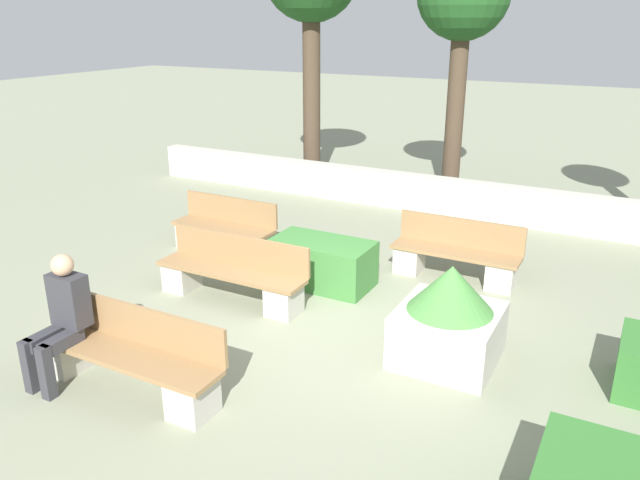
{
  "coord_description": "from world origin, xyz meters",
  "views": [
    {
      "loc": [
        3.06,
        -5.85,
        3.51
      ],
      "look_at": [
        -0.34,
        0.5,
        0.9
      ],
      "focal_mm": 35.0,
      "sensor_mm": 36.0,
      "label": 1
    }
  ],
  "objects": [
    {
      "name": "bench_back",
      "position": [
        0.91,
        2.19,
        0.31
      ],
      "size": [
        1.78,
        0.49,
        0.83
      ],
      "rotation": [
        0.0,
        0.0,
        -0.12
      ],
      "color": "#937047",
      "rests_on": "ground_plane"
    },
    {
      "name": "bench_left_side",
      "position": [
        -2.59,
        1.55,
        0.31
      ],
      "size": [
        1.69,
        0.48,
        0.83
      ],
      "rotation": [
        0.0,
        0.0,
        -0.12
      ],
      "color": "#937047",
      "rests_on": "ground_plane"
    },
    {
      "name": "bench_right_side",
      "position": [
        -1.44,
        0.15,
        0.33
      ],
      "size": [
        2.08,
        0.48,
        0.83
      ],
      "rotation": [
        0.0,
        0.0,
        -0.14
      ],
      "color": "#937047",
      "rests_on": "ground_plane"
    },
    {
      "name": "person_seated_man",
      "position": [
        -1.82,
        -2.17,
        0.72
      ],
      "size": [
        0.38,
        0.64,
        1.32
      ],
      "color": "#333338",
      "rests_on": "ground_plane"
    },
    {
      "name": "tree_center_left",
      "position": [
        -0.41,
        6.22,
        3.73
      ],
      "size": [
        1.73,
        1.73,
        4.75
      ],
      "color": "#473828",
      "rests_on": "ground_plane"
    },
    {
      "name": "bench_front",
      "position": [
        -1.13,
        -2.03,
        0.33
      ],
      "size": [
        2.14,
        0.49,
        0.83
      ],
      "color": "#937047",
      "rests_on": "ground_plane"
    },
    {
      "name": "perimeter_wall",
      "position": [
        0.0,
        5.05,
        0.34
      ],
      "size": [
        13.27,
        0.3,
        0.68
      ],
      "color": "#B7B2A8",
      "rests_on": "ground_plane"
    },
    {
      "name": "ground_plane",
      "position": [
        0.0,
        0.0,
        0.0
      ],
      "size": [
        60.0,
        60.0,
        0.0
      ],
      "primitive_type": "plane",
      "color": "gray"
    },
    {
      "name": "hedge_block_mid_left",
      "position": [
        -0.65,
        1.13,
        0.31
      ],
      "size": [
        1.38,
        0.75,
        0.63
      ],
      "color": "#3D7A38",
      "rests_on": "ground_plane"
    },
    {
      "name": "planter_corner_left",
      "position": [
        1.48,
        -0.01,
        0.51
      ],
      "size": [
        1.04,
        1.04,
        1.09
      ],
      "color": "#B7B2A8",
      "rests_on": "ground_plane"
    }
  ]
}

